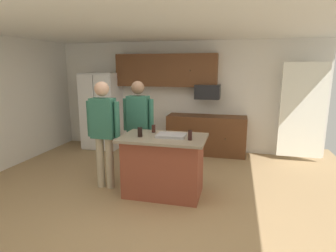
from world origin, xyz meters
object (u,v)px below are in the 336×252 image
at_px(refrigerator, 102,111).
at_px(person_elder_center, 139,122).
at_px(glass_stout_tall, 190,135).
at_px(glass_pilsner, 154,129).
at_px(person_guest_by_door, 104,127).
at_px(kitchen_island, 163,165).
at_px(glass_dark_ale, 140,132).
at_px(microwave_over_range, 208,92).
at_px(serving_tray, 171,135).

height_order(refrigerator, person_elder_center, refrigerator).
distance_m(person_elder_center, glass_stout_tall, 1.28).
distance_m(glass_stout_tall, glass_pilsner, 0.76).
height_order(person_guest_by_door, person_elder_center, person_guest_by_door).
relative_size(kitchen_island, glass_dark_ale, 8.77).
bearing_deg(person_elder_center, kitchen_island, -0.00).
bearing_deg(person_guest_by_door, glass_dark_ale, -7.89).
distance_m(refrigerator, person_guest_by_door, 2.52).
distance_m(microwave_over_range, serving_tray, 2.40).
bearing_deg(kitchen_island, microwave_over_range, 79.85).
height_order(glass_stout_tall, serving_tray, glass_stout_tall).
height_order(refrigerator, person_guest_by_door, refrigerator).
distance_m(person_elder_center, serving_tray, 0.95).
bearing_deg(person_elder_center, glass_stout_tall, 10.08).
relative_size(glass_stout_tall, serving_tray, 0.34).
height_order(refrigerator, kitchen_island, refrigerator).
bearing_deg(glass_stout_tall, refrigerator, 138.16).
distance_m(person_guest_by_door, serving_tray, 1.13).
xyz_separation_m(microwave_over_range, person_guest_by_door, (-1.43, -2.34, -0.42)).
distance_m(refrigerator, glass_dark_ale, 2.96).
bearing_deg(glass_pilsner, glass_dark_ale, -108.85).
xyz_separation_m(kitchen_island, glass_pilsner, (-0.23, 0.25, 0.53)).
bearing_deg(person_guest_by_door, glass_pilsner, 17.83).
relative_size(glass_dark_ale, glass_pilsner, 1.21).
height_order(glass_stout_tall, glass_dark_ale, glass_dark_ale).
distance_m(refrigerator, microwave_over_range, 2.65).
distance_m(kitchen_island, serving_tray, 0.50).
bearing_deg(person_elder_center, glass_dark_ale, -24.25).
bearing_deg(glass_pilsner, kitchen_island, -47.10).
xyz_separation_m(glass_stout_tall, glass_pilsner, (-0.67, 0.36, -0.01)).
xyz_separation_m(refrigerator, person_guest_by_door, (1.17, -2.22, 0.10)).
bearing_deg(glass_stout_tall, microwave_over_range, 90.34).
bearing_deg(refrigerator, kitchen_island, -45.65).
bearing_deg(glass_dark_ale, microwave_over_range, 72.50).
bearing_deg(microwave_over_range, glass_stout_tall, -89.66).
distance_m(refrigerator, kitchen_island, 3.15).
distance_m(refrigerator, serving_tray, 3.19).
bearing_deg(glass_stout_tall, serving_tray, 157.65).
bearing_deg(refrigerator, glass_pilsner, -45.48).
bearing_deg(kitchen_island, refrigerator, 134.35).
bearing_deg(serving_tray, microwave_over_range, 82.74).
xyz_separation_m(kitchen_island, person_elder_center, (-0.62, 0.61, 0.55)).
bearing_deg(refrigerator, glass_stout_tall, -41.84).
distance_m(refrigerator, person_elder_center, 2.25).
bearing_deg(glass_dark_ale, glass_pilsner, 71.15).
xyz_separation_m(microwave_over_range, serving_tray, (-0.30, -2.33, -0.49)).
bearing_deg(refrigerator, glass_dark_ale, -51.71).
bearing_deg(kitchen_island, person_guest_by_door, 179.68).
xyz_separation_m(glass_dark_ale, serving_tray, (0.47, 0.11, -0.05)).
height_order(glass_pilsner, serving_tray, glass_pilsner).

